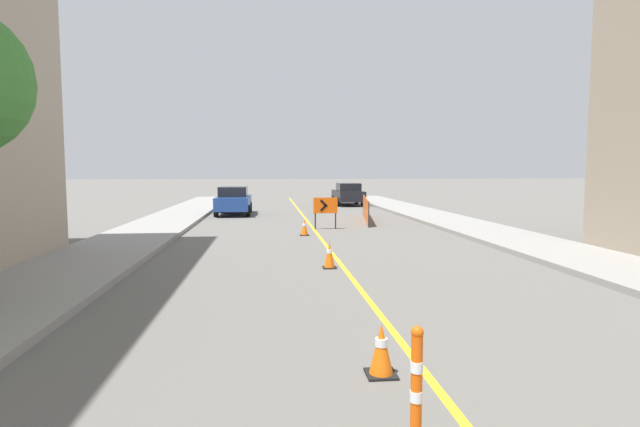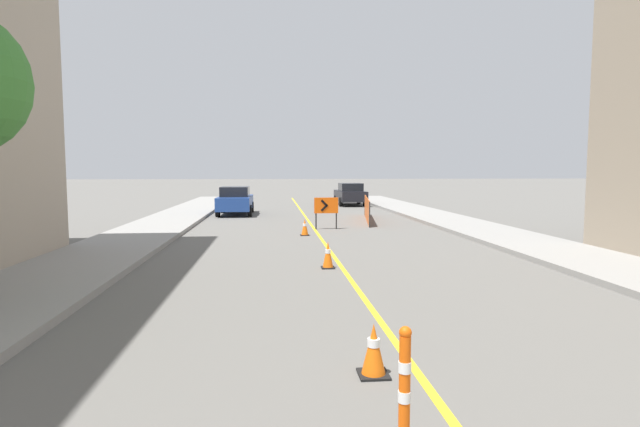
{
  "view_description": "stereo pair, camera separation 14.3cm",
  "coord_description": "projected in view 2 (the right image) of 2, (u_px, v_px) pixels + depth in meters",
  "views": [
    {
      "loc": [
        -1.91,
        4.09,
        2.5
      ],
      "look_at": [
        -0.12,
        21.31,
        1.0
      ],
      "focal_mm": 28.0,
      "sensor_mm": 36.0,
      "label": 1
    },
    {
      "loc": [
        -1.77,
        4.08,
        2.5
      ],
      "look_at": [
        -0.12,
        21.31,
        1.0
      ],
      "focal_mm": 28.0,
      "sensor_mm": 36.0,
      "label": 2
    }
  ],
  "objects": [
    {
      "name": "traffic_cone_fourth",
      "position": [
        305.0,
        227.0,
        19.16
      ],
      "size": [
        0.34,
        0.34,
        0.65
      ],
      "color": "black",
      "rests_on": "ground_plane"
    },
    {
      "name": "sidewalk_left",
      "position": [
        150.0,
        230.0,
        20.18
      ],
      "size": [
        2.91,
        49.38,
        0.16
      ],
      "color": "gray",
      "rests_on": "ground_plane"
    },
    {
      "name": "parked_car_curb_near",
      "position": [
        235.0,
        201.0,
        28.15
      ],
      "size": [
        1.94,
        4.32,
        1.59
      ],
      "rotation": [
        0.0,
        0.0,
        -0.01
      ],
      "color": "navy",
      "rests_on": "ground_plane"
    },
    {
      "name": "delineator_post_front",
      "position": [
        404.0,
        397.0,
        4.45
      ],
      "size": [
        0.33,
        0.33,
        1.13
      ],
      "color": "black",
      "rests_on": "ground_plane"
    },
    {
      "name": "traffic_cone_second",
      "position": [
        374.0,
        350.0,
        6.07
      ],
      "size": [
        0.37,
        0.37,
        0.65
      ],
      "color": "black",
      "rests_on": "ground_plane"
    },
    {
      "name": "sidewalk_right",
      "position": [
        470.0,
        227.0,
        21.46
      ],
      "size": [
        2.91,
        49.38,
        0.16
      ],
      "color": "gray",
      "rests_on": "ground_plane"
    },
    {
      "name": "traffic_cone_third",
      "position": [
        328.0,
        255.0,
        12.75
      ],
      "size": [
        0.34,
        0.34,
        0.69
      ],
      "color": "black",
      "rests_on": "ground_plane"
    },
    {
      "name": "arrow_barricade_primary",
      "position": [
        326.0,
        207.0,
        21.15
      ],
      "size": [
        1.02,
        0.11,
        1.35
      ],
      "rotation": [
        0.0,
        0.0,
        0.04
      ],
      "color": "#EF560C",
      "rests_on": "ground_plane"
    },
    {
      "name": "safety_mesh_fence",
      "position": [
        367.0,
        209.0,
        24.83
      ],
      "size": [
        0.98,
        6.15,
        1.14
      ],
      "rotation": [
        0.0,
        0.0,
        1.42
      ],
      "color": "#EF560C",
      "rests_on": "ground_plane"
    },
    {
      "name": "parked_car_curb_mid",
      "position": [
        350.0,
        194.0,
        35.81
      ],
      "size": [
        1.94,
        4.32,
        1.59
      ],
      "rotation": [
        0.0,
        0.0,
        0.01
      ],
      "color": "black",
      "rests_on": "ground_plane"
    },
    {
      "name": "lane_stripe",
      "position": [
        315.0,
        230.0,
        20.83
      ],
      "size": [
        0.12,
        49.38,
        0.01
      ],
      "color": "gold",
      "rests_on": "ground_plane"
    }
  ]
}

